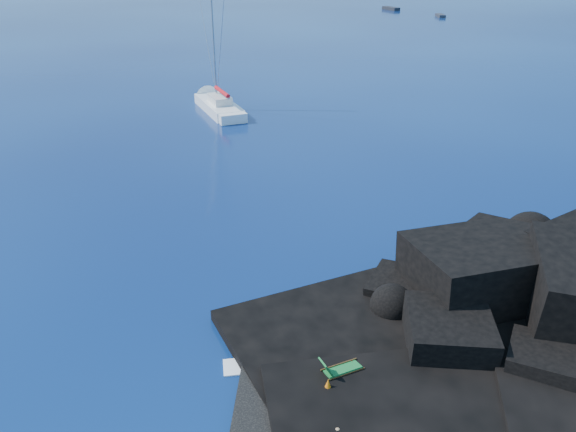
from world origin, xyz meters
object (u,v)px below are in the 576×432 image
marker_cone (328,386)px  distant_boat_b (440,17)px  deck_chair (343,365)px  distant_boat_a (391,10)px  sailboat (219,111)px

marker_cone → distant_boat_b: bearing=71.2°
deck_chair → distant_boat_a: (29.54, 124.17, -0.86)m
deck_chair → marker_cone: size_ratio=2.50×
deck_chair → marker_cone: (-0.60, -0.78, -0.21)m
distant_boat_b → sailboat: bearing=-117.2°
deck_chair → distant_boat_a: bearing=54.7°
sailboat → marker_cone: 37.36m
distant_boat_a → deck_chair: bearing=-125.5°
deck_chair → distant_boat_a: deck_chair is taller
sailboat → marker_cone: sailboat is taller
sailboat → distant_boat_b: size_ratio=3.00×
deck_chair → distant_boat_b: (36.89, 109.32, -0.86)m
distant_boat_a → distant_boat_b: 16.57m
sailboat → distant_boat_a: sailboat is taller
distant_boat_a → marker_cone: bearing=-125.7°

